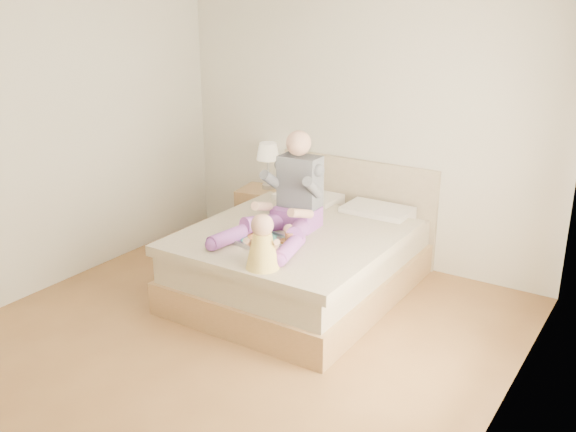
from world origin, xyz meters
The scene contains 7 objects.
room centered at (0.08, 0.01, 1.51)m, with size 4.02×4.22×2.71m.
bed centered at (0.00, 1.08, 0.32)m, with size 1.70×2.18×1.00m.
nightstand centered at (-1.02, 1.88, 0.29)m, with size 0.54×0.49×0.58m.
lamp centered at (-0.98, 1.94, 0.96)m, with size 0.24×0.24×0.49m.
adult centered at (-0.04, 0.88, 0.87)m, with size 0.75×1.07×0.88m.
tray centered at (-0.03, 0.54, 0.64)m, with size 0.54×0.45×0.14m.
baby centered at (0.21, 0.13, 0.78)m, with size 0.32×0.38×0.42m.
Camera 1 is at (2.76, -3.48, 2.56)m, focal length 40.00 mm.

